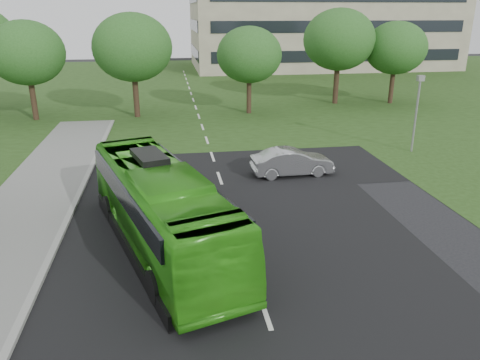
{
  "coord_description": "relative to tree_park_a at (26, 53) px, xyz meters",
  "views": [
    {
      "loc": [
        -2.55,
        -13.71,
        8.52
      ],
      "look_at": [
        0.37,
        5.2,
        1.6
      ],
      "focal_mm": 35.0,
      "sensor_mm": 36.0,
      "label": 1
    }
  ],
  "objects": [
    {
      "name": "bus",
      "position": [
        10.46,
        -24.19,
        -3.8
      ],
      "size": [
        6.01,
        11.74,
        3.19
      ],
      "primitive_type": "imported",
      "rotation": [
        0.0,
        0.0,
        0.31
      ],
      "color": "green",
      "rests_on": "ground"
    },
    {
      "name": "tree_park_a",
      "position": [
        0.0,
        0.0,
        0.0
      ],
      "size": [
        5.98,
        5.98,
        7.95
      ],
      "color": "black",
      "rests_on": "ground"
    },
    {
      "name": "tree_park_c",
      "position": [
        17.99,
        -0.06,
        -0.38
      ],
      "size": [
        5.57,
        5.57,
        7.4
      ],
      "color": "black",
      "rests_on": "ground"
    },
    {
      "name": "camera_pole",
      "position": [
        26.29,
        -13.58,
        -2.27
      ],
      "size": [
        0.47,
        0.43,
        4.84
      ],
      "rotation": [
        0.0,
        0.0,
        0.25
      ],
      "color": "gray",
      "rests_on": "ground"
    },
    {
      "name": "tree_park_b",
      "position": [
        8.29,
        -0.11,
        0.34
      ],
      "size": [
        6.48,
        6.48,
        8.5
      ],
      "color": "black",
      "rests_on": "ground"
    },
    {
      "name": "sedan",
      "position": [
        17.49,
        -16.81,
        -4.66
      ],
      "size": [
        4.55,
        1.79,
        1.47
      ],
      "primitive_type": "imported",
      "rotation": [
        0.0,
        0.0,
        1.62
      ],
      "color": "#ACADB1",
      "rests_on": "ground"
    },
    {
      "name": "street_surfaces",
      "position": [
        13.11,
        -4.06,
        -5.37
      ],
      "size": [
        120.0,
        120.0,
        0.15
      ],
      "color": "black",
      "rests_on": "ground"
    },
    {
      "name": "ground",
      "position": [
        13.49,
        -26.81,
        -5.4
      ],
      "size": [
        160.0,
        160.0,
        0.0
      ],
      "primitive_type": "plane",
      "color": "black",
      "rests_on": "ground"
    },
    {
      "name": "tree_park_e",
      "position": [
        32.53,
        2.51,
        -0.15
      ],
      "size": [
        5.79,
        5.79,
        7.71
      ],
      "color": "black",
      "rests_on": "ground"
    },
    {
      "name": "tree_park_d",
      "position": [
        27.13,
        3.23,
        0.61
      ],
      "size": [
        6.7,
        6.7,
        8.86
      ],
      "color": "black",
      "rests_on": "ground"
    }
  ]
}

